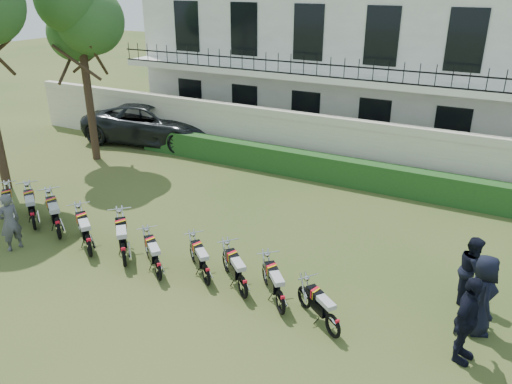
# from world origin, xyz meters

# --- Properties ---
(ground) EXTENTS (100.00, 100.00, 0.00)m
(ground) POSITION_xyz_m (0.00, 0.00, 0.00)
(ground) COLOR #384E1F
(ground) RESTS_ON ground
(perimeter_wall) EXTENTS (30.00, 0.35, 2.30)m
(perimeter_wall) POSITION_xyz_m (0.00, 8.00, 1.17)
(perimeter_wall) COLOR beige
(perimeter_wall) RESTS_ON ground
(hedge) EXTENTS (18.00, 0.60, 1.00)m
(hedge) POSITION_xyz_m (1.00, 7.20, 0.50)
(hedge) COLOR #184418
(hedge) RESTS_ON ground
(building) EXTENTS (20.40, 9.60, 7.40)m
(building) POSITION_xyz_m (0.00, 13.96, 3.71)
(building) COLOR white
(building) RESTS_ON ground
(tree_west_near) EXTENTS (3.40, 3.20, 7.90)m
(tree_west_near) POSITION_xyz_m (-8.96, 5.00, 5.89)
(tree_west_near) COLOR #473323
(tree_west_near) RESTS_ON ground
(motorcycle_0) EXTENTS (1.57, 1.34, 1.08)m
(motorcycle_0) POSITION_xyz_m (-6.66, -1.09, 0.50)
(motorcycle_0) COLOR black
(motorcycle_0) RESTS_ON ground
(motorcycle_1) EXTENTS (1.73, 1.30, 1.13)m
(motorcycle_1) POSITION_xyz_m (-5.83, -0.83, 0.52)
(motorcycle_1) COLOR black
(motorcycle_1) RESTS_ON ground
(motorcycle_2) EXTENTS (1.79, 1.27, 1.14)m
(motorcycle_2) POSITION_xyz_m (-4.71, -0.89, 0.53)
(motorcycle_2) COLOR black
(motorcycle_2) RESTS_ON ground
(motorcycle_3) EXTENTS (1.71, 1.27, 1.11)m
(motorcycle_3) POSITION_xyz_m (-3.16, -1.22, 0.51)
(motorcycle_3) COLOR black
(motorcycle_3) RESTS_ON ground
(motorcycle_4) EXTENTS (1.52, 1.57, 1.13)m
(motorcycle_4) POSITION_xyz_m (-1.97, -1.15, 0.52)
(motorcycle_4) COLOR black
(motorcycle_4) RESTS_ON ground
(motorcycle_5) EXTENTS (1.46, 1.20, 0.99)m
(motorcycle_5) POSITION_xyz_m (-0.75, -1.25, 0.45)
(motorcycle_5) COLOR black
(motorcycle_5) RESTS_ON ground
(motorcycle_6) EXTENTS (1.40, 1.20, 0.96)m
(motorcycle_6) POSITION_xyz_m (0.45, -0.87, 0.44)
(motorcycle_6) COLOR black
(motorcycle_6) RESTS_ON ground
(motorcycle_7) EXTENTS (1.44, 1.27, 1.00)m
(motorcycle_7) POSITION_xyz_m (1.52, -0.92, 0.46)
(motorcycle_7) COLOR black
(motorcycle_7) RESTS_ON ground
(motorcycle_8) EXTENTS (1.28, 1.41, 0.99)m
(motorcycle_8) POSITION_xyz_m (2.59, -1.05, 0.46)
(motorcycle_8) COLOR black
(motorcycle_8) RESTS_ON ground
(motorcycle_9) EXTENTS (1.43, 1.06, 0.93)m
(motorcycle_9) POSITION_xyz_m (3.92, -1.26, 0.43)
(motorcycle_9) COLOR black
(motorcycle_9) RESTS_ON ground
(suv) EXTENTS (6.99, 4.06, 1.83)m
(suv) POSITION_xyz_m (-8.26, 8.11, 0.91)
(suv) COLOR black
(suv) RESTS_ON ground
(inspector) EXTENTS (0.52, 0.68, 1.69)m
(inspector) POSITION_xyz_m (-5.41, -1.89, 0.85)
(inspector) COLOR #5A5A5F
(inspector) RESTS_ON ground
(officer_2) EXTENTS (0.72, 1.20, 1.91)m
(officer_2) POSITION_xyz_m (6.43, -0.69, 0.96)
(officer_2) COLOR black
(officer_2) RESTS_ON ground
(officer_3) EXTENTS (0.85, 1.05, 1.86)m
(officer_3) POSITION_xyz_m (6.60, 0.41, 0.93)
(officer_3) COLOR black
(officer_3) RESTS_ON ground
(officer_4) EXTENTS (0.67, 0.84, 1.68)m
(officer_4) POSITION_xyz_m (6.31, 1.55, 0.84)
(officer_4) COLOR black
(officer_4) RESTS_ON ground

